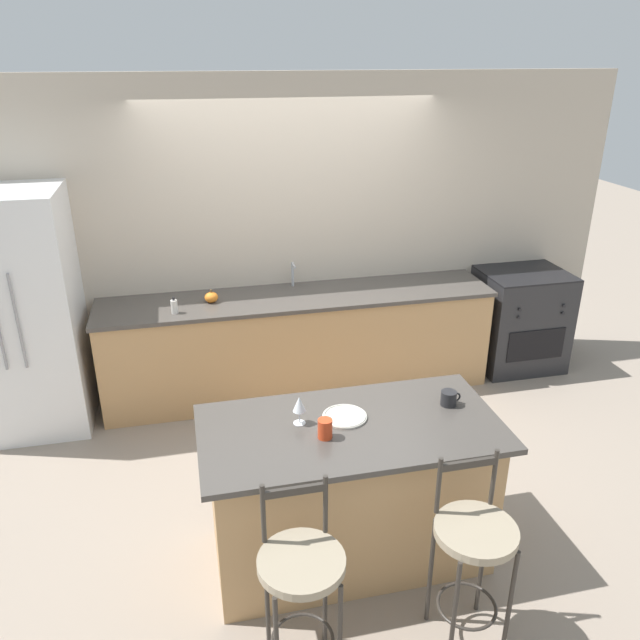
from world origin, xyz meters
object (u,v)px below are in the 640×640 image
(wine_glass, at_px, (299,405))
(tumbler_cup, at_px, (325,429))
(refrigerator, at_px, (21,314))
(bar_stool_far, at_px, (473,548))
(bar_stool_near, at_px, (301,580))
(oven_range, at_px, (519,319))
(pumpkin_decoration, at_px, (211,297))
(coffee_mug, at_px, (449,398))
(soap_bottle, at_px, (174,306))
(dinner_plate, at_px, (345,416))

(wine_glass, relative_size, tumbler_cup, 1.53)
(tumbler_cup, bearing_deg, refrigerator, 132.64)
(bar_stool_far, bearing_deg, tumbler_cup, 133.43)
(bar_stool_near, distance_m, wine_glass, 0.94)
(bar_stool_far, relative_size, wine_glass, 6.17)
(refrigerator, bearing_deg, bar_stool_far, -47.17)
(oven_range, distance_m, pumpkin_decoration, 2.94)
(bar_stool_near, distance_m, coffee_mug, 1.38)
(bar_stool_near, bearing_deg, bar_stool_far, 0.50)
(bar_stool_near, height_order, bar_stool_far, same)
(refrigerator, height_order, coffee_mug, refrigerator)
(refrigerator, height_order, soap_bottle, refrigerator)
(bar_stool_near, bearing_deg, soap_bottle, 100.90)
(oven_range, xyz_separation_m, pumpkin_decoration, (-2.90, -0.00, 0.48))
(wine_glass, bearing_deg, refrigerator, 133.39)
(dinner_plate, bearing_deg, bar_stool_far, -61.07)
(bar_stool_near, distance_m, tumbler_cup, 0.79)
(wine_glass, relative_size, pumpkin_decoration, 1.52)
(bar_stool_near, xyz_separation_m, bar_stool_far, (0.86, 0.01, 0.00))
(oven_range, height_order, dinner_plate, oven_range)
(bar_stool_near, height_order, tumbler_cup, bar_stool_near)
(soap_bottle, bearing_deg, dinner_plate, -62.90)
(oven_range, distance_m, wine_glass, 3.27)
(refrigerator, distance_m, pumpkin_decoration, 1.47)
(pumpkin_decoration, xyz_separation_m, soap_bottle, (-0.30, -0.17, 0.01))
(oven_range, distance_m, tumbler_cup, 3.28)
(bar_stool_near, xyz_separation_m, tumbler_cup, (0.26, 0.64, 0.38))
(pumpkin_decoration, relative_size, soap_bottle, 0.82)
(coffee_mug, xyz_separation_m, soap_bottle, (-1.56, 1.81, 0.01))
(bar_stool_near, relative_size, wine_glass, 6.17)
(bar_stool_far, relative_size, pumpkin_decoration, 9.35)
(refrigerator, height_order, oven_range, refrigerator)
(wine_glass, height_order, coffee_mug, wine_glass)
(refrigerator, bearing_deg, soap_bottle, -5.92)
(refrigerator, distance_m, coffee_mug, 3.34)
(coffee_mug, distance_m, tumbler_cup, 0.81)
(bar_stool_near, relative_size, pumpkin_decoration, 9.35)
(tumbler_cup, height_order, pumpkin_decoration, tumbler_cup)
(dinner_plate, height_order, soap_bottle, soap_bottle)
(pumpkin_decoration, bearing_deg, coffee_mug, -57.59)
(bar_stool_near, relative_size, bar_stool_far, 1.00)
(bar_stool_far, distance_m, pumpkin_decoration, 3.00)
(oven_range, bearing_deg, wine_glass, -142.02)
(wine_glass, relative_size, coffee_mug, 1.38)
(tumbler_cup, bearing_deg, bar_stool_far, -46.57)
(refrigerator, bearing_deg, tumbler_cup, -47.36)
(tumbler_cup, bearing_deg, bar_stool_near, -112.39)
(dinner_plate, relative_size, wine_glass, 1.50)
(refrigerator, xyz_separation_m, pumpkin_decoration, (1.47, 0.05, -0.01))
(wine_glass, xyz_separation_m, tumbler_cup, (0.11, -0.17, -0.06))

